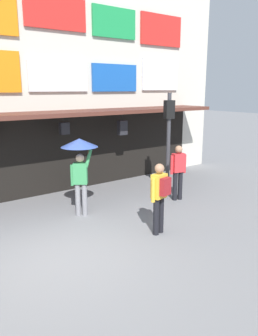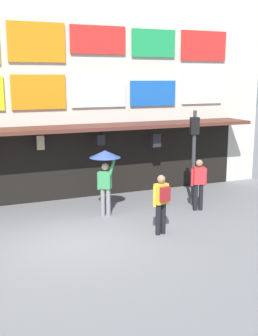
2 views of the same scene
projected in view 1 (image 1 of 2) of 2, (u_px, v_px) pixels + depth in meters
The scene contains 5 objects.
ground_plane at pixel (57, 254), 6.94m from camera, with size 80.00×80.00×0.00m, color slate.
traffic_light_far at pixel (169, 128), 10.45m from camera, with size 0.34×0.35×3.20m.
pedestrian_in_yellow at pixel (178, 170), 10.14m from camera, with size 0.52×0.30×1.68m.
pedestrian_in_red at pixel (160, 194), 7.70m from camera, with size 0.52×0.41×1.68m.
pedestrian_with_umbrella at pixel (80, 155), 8.71m from camera, with size 0.96×0.96×2.08m.
Camera 1 is at (-2.63, -5.96, 3.32)m, focal length 36.04 mm.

